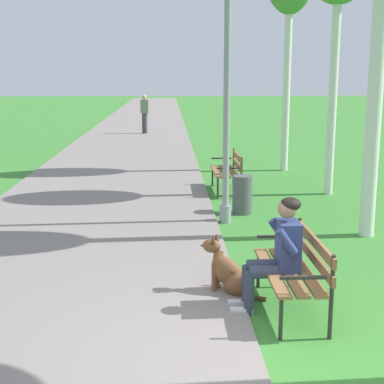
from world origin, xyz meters
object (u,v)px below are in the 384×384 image
park_bench_mid (229,168)px  lamp_post_near (227,91)px  litter_bin (242,195)px  pedestrian_distant (145,114)px  person_seated_on_near_bench (278,250)px  dog_brown (230,274)px  park_bench_near (297,265)px

park_bench_mid → lamp_post_near: 3.11m
litter_bin → pedestrian_distant: size_ratio=0.42×
person_seated_on_near_bench → park_bench_mid: bearing=88.6°
dog_brown → person_seated_on_near_bench: bearing=-44.0°
litter_bin → person_seated_on_near_bench: bearing=-92.5°
park_bench_near → lamp_post_near: size_ratio=0.35×
pedestrian_distant → park_bench_near: bearing=-82.7°
park_bench_mid → dog_brown: park_bench_mid is taller
park_bench_near → litter_bin: bearing=90.2°
lamp_post_near → pedestrian_distant: lamp_post_near is taller
park_bench_mid → pedestrian_distant: bearing=100.8°
park_bench_mid → pedestrian_distant: (-2.28, 11.90, 0.33)m
pedestrian_distant → park_bench_mid: bearing=-79.2°
pedestrian_distant → person_seated_on_near_bench: bearing=-83.3°
dog_brown → litter_bin: dog_brown is taller
litter_bin → park_bench_near: bearing=-89.8°
park_bench_near → dog_brown: 0.84m
park_bench_near → park_bench_mid: (-0.06, 6.27, 0.00)m
park_bench_near → litter_bin: park_bench_near is taller
dog_brown → litter_bin: (0.64, 3.88, 0.09)m
lamp_post_near → litter_bin: lamp_post_near is taller
park_bench_mid → person_seated_on_near_bench: size_ratio=1.20×
person_seated_on_near_bench → dog_brown: person_seated_on_near_bench is taller
park_bench_mid → pedestrian_distant: 12.12m
park_bench_near → park_bench_mid: bearing=90.5°
park_bench_mid → person_seated_on_near_bench: bearing=-91.4°
person_seated_on_near_bench → litter_bin: person_seated_on_near_bench is taller
park_bench_near → park_bench_mid: size_ratio=1.00×
park_bench_near → person_seated_on_near_bench: 0.27m
dog_brown → lamp_post_near: (0.27, 3.25, 1.98)m
person_seated_on_near_bench → litter_bin: 4.33m
park_bench_near → litter_bin: 4.34m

